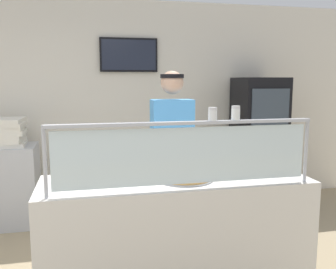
# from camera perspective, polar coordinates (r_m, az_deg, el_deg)

# --- Properties ---
(ground_plane) EXTENTS (12.00, 12.00, 0.00)m
(ground_plane) POSITION_cam_1_polar(r_m,az_deg,el_deg) (3.72, -1.42, -18.41)
(ground_plane) COLOR tan
(ground_plane) RESTS_ON ground
(shop_rear_unit) EXTENTS (6.39, 0.13, 2.70)m
(shop_rear_unit) POSITION_cam_1_polar(r_m,az_deg,el_deg) (4.97, -5.25, 4.71)
(shop_rear_unit) COLOR silver
(shop_rear_unit) RESTS_ON ground
(serving_counter) EXTENTS (1.99, 0.65, 0.95)m
(serving_counter) POSITION_cam_1_polar(r_m,az_deg,el_deg) (2.92, 1.22, -15.92)
(serving_counter) COLOR silver
(serving_counter) RESTS_ON ground
(sneeze_guard) EXTENTS (1.81, 0.06, 0.46)m
(sneeze_guard) POSITION_cam_1_polar(r_m,az_deg,el_deg) (2.44, 2.77, -1.94)
(sneeze_guard) COLOR #B2B5BC
(sneeze_guard) RESTS_ON serving_counter
(pizza_tray) EXTENTS (0.42, 0.42, 0.04)m
(pizza_tray) POSITION_cam_1_polar(r_m,az_deg,el_deg) (2.74, 2.65, -6.62)
(pizza_tray) COLOR #9EA0A8
(pizza_tray) RESTS_ON serving_counter
(pizza_server) EXTENTS (0.09, 0.28, 0.01)m
(pizza_server) POSITION_cam_1_polar(r_m,az_deg,el_deg) (2.71, 2.45, -6.29)
(pizza_server) COLOR #ADAFB7
(pizza_server) RESTS_ON pizza_tray
(parmesan_shaker) EXTENTS (0.06, 0.06, 0.09)m
(parmesan_shaker) POSITION_cam_1_polar(r_m,az_deg,el_deg) (2.46, 6.92, 3.03)
(parmesan_shaker) COLOR white
(parmesan_shaker) RESTS_ON sneeze_guard
(pepper_flake_shaker) EXTENTS (0.06, 0.06, 0.10)m
(pepper_flake_shaker) POSITION_cam_1_polar(r_m,az_deg,el_deg) (2.52, 10.43, 3.16)
(pepper_flake_shaker) COLOR white
(pepper_flake_shaker) RESTS_ON sneeze_guard
(worker_figure) EXTENTS (0.41, 0.50, 1.76)m
(worker_figure) POSITION_cam_1_polar(r_m,az_deg,el_deg) (3.44, 0.71, -2.82)
(worker_figure) COLOR #23232D
(worker_figure) RESTS_ON ground
(drink_fridge) EXTENTS (0.60, 0.60, 1.71)m
(drink_fridge) POSITION_cam_1_polar(r_m,az_deg,el_deg) (5.07, 13.80, -1.13)
(drink_fridge) COLOR black
(drink_fridge) RESTS_ON ground
(prep_shelf) EXTENTS (0.70, 0.55, 0.93)m
(prep_shelf) POSITION_cam_1_polar(r_m,az_deg,el_deg) (4.69, -23.73, -7.26)
(prep_shelf) COLOR #B7BABF
(prep_shelf) RESTS_ON ground
(pizza_box_stack) EXTENTS (0.49, 0.47, 0.31)m
(pizza_box_stack) POSITION_cam_1_polar(r_m,az_deg,el_deg) (4.57, -24.18, 0.31)
(pizza_box_stack) COLOR silver
(pizza_box_stack) RESTS_ON prep_shelf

